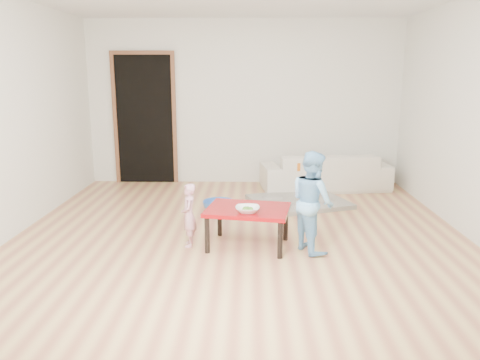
{
  "coord_description": "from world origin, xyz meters",
  "views": [
    {
      "loc": [
        0.11,
        -5.07,
        1.77
      ],
      "look_at": [
        0.0,
        -0.2,
        0.65
      ],
      "focal_mm": 35.0,
      "sensor_mm": 36.0,
      "label": 1
    }
  ],
  "objects_px": {
    "red_table": "(248,227)",
    "basin": "(219,206)",
    "bowl": "(248,209)",
    "sofa": "(325,171)",
    "child_pink": "(189,215)",
    "child_blue": "(312,201)"
  },
  "relations": [
    {
      "from": "sofa",
      "to": "bowl",
      "type": "height_order",
      "value": "sofa"
    },
    {
      "from": "sofa",
      "to": "red_table",
      "type": "xyz_separation_m",
      "value": [
        -1.18,
        -2.51,
        -0.07
      ]
    },
    {
      "from": "bowl",
      "to": "child_pink",
      "type": "distance_m",
      "value": 0.64
    },
    {
      "from": "bowl",
      "to": "child_blue",
      "type": "relative_size",
      "value": 0.23
    },
    {
      "from": "red_table",
      "to": "basin",
      "type": "xyz_separation_m",
      "value": [
        -0.39,
        1.28,
        -0.14
      ]
    },
    {
      "from": "child_blue",
      "to": "basin",
      "type": "relative_size",
      "value": 2.42
    },
    {
      "from": "bowl",
      "to": "basin",
      "type": "bearing_deg",
      "value": 105.03
    },
    {
      "from": "sofa",
      "to": "basin",
      "type": "relative_size",
      "value": 4.57
    },
    {
      "from": "child_pink",
      "to": "child_blue",
      "type": "xyz_separation_m",
      "value": [
        1.26,
        -0.09,
        0.18
      ]
    },
    {
      "from": "bowl",
      "to": "red_table",
      "type": "bearing_deg",
      "value": 88.81
    },
    {
      "from": "sofa",
      "to": "basin",
      "type": "distance_m",
      "value": 2.0
    },
    {
      "from": "red_table",
      "to": "child_pink",
      "type": "relative_size",
      "value": 1.25
    },
    {
      "from": "bowl",
      "to": "child_pink",
      "type": "relative_size",
      "value": 0.36
    },
    {
      "from": "bowl",
      "to": "sofa",
      "type": "bearing_deg",
      "value": 66.11
    },
    {
      "from": "child_pink",
      "to": "red_table",
      "type": "bearing_deg",
      "value": 82.76
    },
    {
      "from": "child_blue",
      "to": "red_table",
      "type": "bearing_deg",
      "value": 58.45
    },
    {
      "from": "child_pink",
      "to": "basin",
      "type": "xyz_separation_m",
      "value": [
        0.22,
        1.27,
        -0.27
      ]
    },
    {
      "from": "red_table",
      "to": "bowl",
      "type": "xyz_separation_m",
      "value": [
        -0.0,
        -0.15,
        0.24
      ]
    },
    {
      "from": "red_table",
      "to": "child_blue",
      "type": "distance_m",
      "value": 0.72
    },
    {
      "from": "red_table",
      "to": "basin",
      "type": "bearing_deg",
      "value": 106.88
    },
    {
      "from": "child_pink",
      "to": "bowl",
      "type": "bearing_deg",
      "value": 68.55
    },
    {
      "from": "red_table",
      "to": "basin",
      "type": "height_order",
      "value": "red_table"
    }
  ]
}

